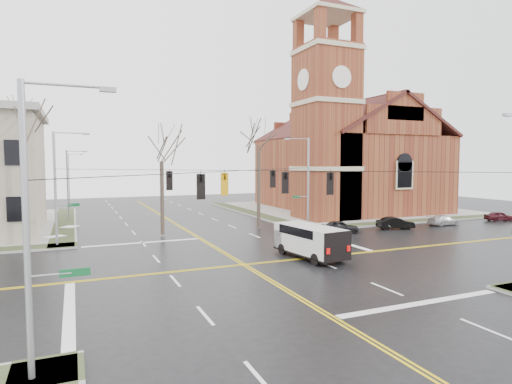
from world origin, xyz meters
name	(u,v)px	position (x,y,z in m)	size (l,w,h in m)	color
ground	(244,265)	(0.00, 0.00, 0.00)	(120.00, 120.00, 0.00)	black
sidewalks	(244,264)	(0.00, 0.00, 0.08)	(80.00, 80.00, 0.17)	gray
road_markings	(244,265)	(0.00, 0.00, 0.01)	(100.00, 100.00, 0.01)	gold
church	(343,150)	(24.76, 24.78, 8.43)	(24.28, 27.48, 27.50)	maroon
signal_pole_ne	(307,180)	(11.32, 11.50, 4.95)	(2.75, 0.22, 9.00)	gray
signal_pole_nw	(58,185)	(-11.32, 11.50, 4.95)	(2.75, 0.22, 9.00)	gray
signal_pole_sw	(33,222)	(-11.32, -11.50, 4.95)	(2.75, 0.22, 9.00)	gray
span_wires	(244,170)	(0.00, 0.00, 6.20)	(23.02, 23.02, 0.03)	black
traffic_signals	(248,182)	(0.00, -0.67, 5.45)	(8.21, 8.26, 1.30)	black
streetlight_north_a	(69,182)	(-10.65, 28.00, 4.47)	(2.30, 0.20, 8.00)	gray
streetlight_north_b	(70,177)	(-10.65, 48.00, 4.47)	(2.30, 0.20, 8.00)	gray
cargo_van	(308,239)	(5.00, 0.30, 1.33)	(3.05, 6.18, 2.26)	white
parked_car_a	(340,227)	(13.11, 8.21, 0.59)	(1.39, 3.47, 1.18)	black
parked_car_b	(396,223)	(19.57, 7.92, 0.61)	(1.29, 3.71, 1.22)	black
parked_car_c	(443,220)	(26.13, 8.02, 0.54)	(1.50, 3.70, 1.07)	#B1B1B4
parked_car_d	(499,216)	(34.71, 7.97, 0.55)	(1.29, 3.22, 1.10)	#421219
tree_nw_far	(22,132)	(-13.82, 13.21, 9.12)	(4.00, 4.00, 12.62)	#392D24
tree_nw_near	(162,156)	(-2.80, 13.07, 7.26)	(4.00, 4.00, 10.01)	#392D24
tree_ne	(259,146)	(6.92, 13.44, 8.39)	(4.00, 4.00, 11.59)	#392D24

